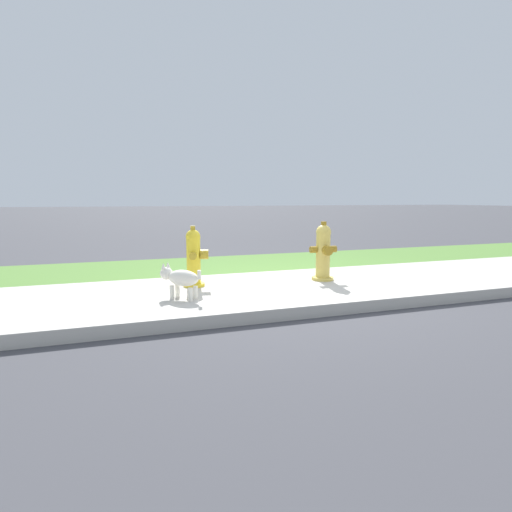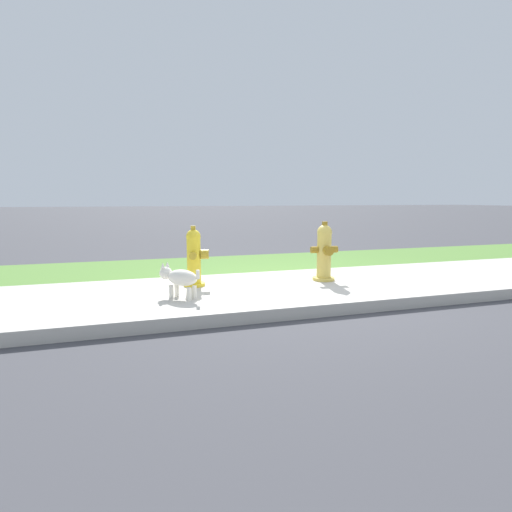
% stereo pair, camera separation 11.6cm
% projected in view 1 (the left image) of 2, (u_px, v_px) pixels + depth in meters
% --- Properties ---
extents(ground_plane, '(120.00, 120.00, 0.00)m').
position_uv_depth(ground_plane, '(302.00, 287.00, 5.05)').
color(ground_plane, '#424247').
extents(sidewalk_pavement, '(18.00, 2.21, 0.01)m').
position_uv_depth(sidewalk_pavement, '(302.00, 286.00, 5.05)').
color(sidewalk_pavement, '#BCB7AD').
rests_on(sidewalk_pavement, ground).
extents(grass_verge, '(18.00, 1.86, 0.01)m').
position_uv_depth(grass_verge, '(252.00, 262.00, 6.96)').
color(grass_verge, '#568438').
rests_on(grass_verge, ground).
extents(street_curb, '(18.00, 0.16, 0.12)m').
position_uv_depth(street_curb, '(354.00, 306.00, 3.93)').
color(street_curb, '#BCB7AD').
rests_on(street_curb, ground).
extents(fire_hydrant_near_corner, '(0.38, 0.35, 0.80)m').
position_uv_depth(fire_hydrant_near_corner, '(323.00, 252.00, 5.38)').
color(fire_hydrant_near_corner, gold).
rests_on(fire_hydrant_near_corner, ground).
extents(fire_hydrant_far_end, '(0.33, 0.36, 0.77)m').
position_uv_depth(fire_hydrant_far_end, '(194.00, 258.00, 4.99)').
color(fire_hydrant_far_end, yellow).
rests_on(fire_hydrant_far_end, ground).
extents(small_white_dog, '(0.43, 0.43, 0.40)m').
position_uv_depth(small_white_dog, '(180.00, 278.00, 4.38)').
color(small_white_dog, silver).
rests_on(small_white_dog, ground).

